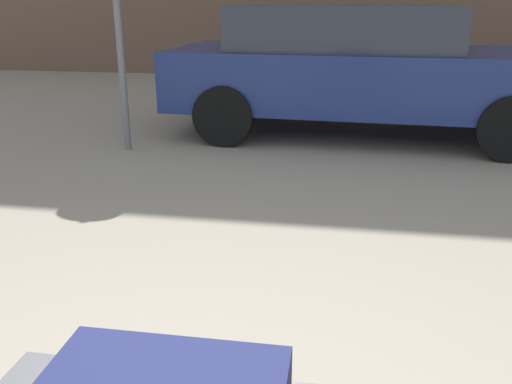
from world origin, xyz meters
TOP-DOWN VIEW (x-y plane):
  - parked_car at (0.48, 5.36)m, footprint 4.38×2.08m
  - bollard_kerb_near at (2.31, 7.87)m, footprint 0.23×0.23m

SIDE VIEW (x-z plane):
  - bollard_kerb_near at x=2.31m, z-range 0.00..0.71m
  - parked_car at x=0.48m, z-range 0.05..1.47m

